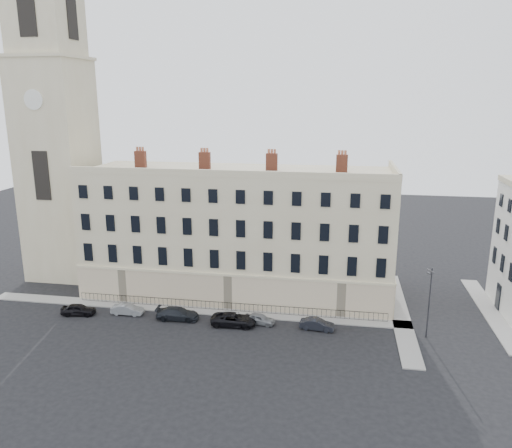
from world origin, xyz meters
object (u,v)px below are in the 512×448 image
object	(u,v)px
car_b	(127,309)
car_e	(260,319)
car_c	(178,314)
car_d	(234,319)
streetlamp	(429,300)
car_a	(78,309)
car_f	(317,324)

from	to	relation	value
car_b	car_e	bearing A→B (deg)	-90.40
car_c	car_d	world-z (taller)	car_c
car_e	streetlamp	size ratio (longest dim) A/B	0.45
car_a	car_d	size ratio (longest dim) A/B	0.78
car_d	streetlamp	xyz separation A→B (m)	(19.48, 0.54, 3.38)
car_f	streetlamp	world-z (taller)	streetlamp
car_e	car_b	bearing A→B (deg)	99.84
car_e	car_f	distance (m)	6.07
car_b	streetlamp	distance (m)	31.81
car_d	car_e	xyz separation A→B (m)	(2.62, 0.82, -0.10)
car_b	car_f	size ratio (longest dim) A/B	1.00
car_b	car_c	world-z (taller)	car_c
car_e	car_f	world-z (taller)	car_f
streetlamp	car_b	bearing A→B (deg)	156.49
car_b	car_d	bearing A→B (deg)	-94.18
car_f	car_e	bearing A→B (deg)	92.48
car_a	car_e	world-z (taller)	car_a
car_b	streetlamp	xyz separation A→B (m)	(31.62, -0.17, 3.46)
streetlamp	car_d	bearing A→B (deg)	158.39
car_c	car_d	bearing A→B (deg)	-96.71
car_d	car_f	size ratio (longest dim) A/B	1.34
car_a	car_b	size ratio (longest dim) A/B	1.04
car_a	car_c	xyz separation A→B (m)	(11.15, 0.71, 0.04)
car_f	streetlamp	xyz separation A→B (m)	(10.80, 0.09, 3.46)
car_d	car_e	size ratio (longest dim) A/B	1.44
car_e	car_f	xyz separation A→B (m)	(6.06, -0.37, 0.02)
car_c	streetlamp	bearing A→B (deg)	-92.72
car_b	car_f	distance (m)	20.82
car_c	car_f	size ratio (longest dim) A/B	1.30
car_e	streetlamp	bearing A→B (deg)	-81.54
car_b	car_c	xyz separation A→B (m)	(5.88, -0.31, 0.08)
car_b	car_f	bearing A→B (deg)	-91.54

